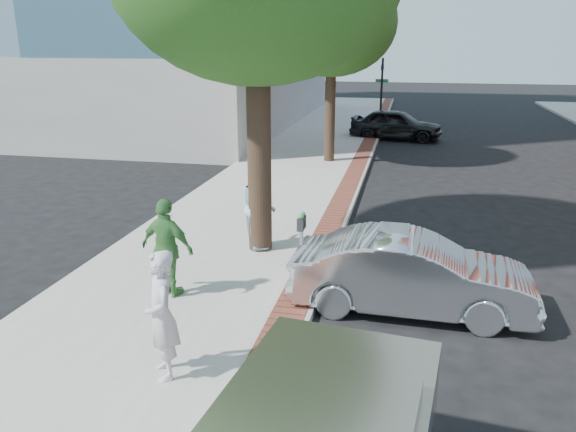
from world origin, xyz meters
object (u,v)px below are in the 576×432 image
(parking_meter, at_px, (301,234))
(person_green, at_px, (167,248))
(sedan_silver, at_px, (411,274))
(bg_car, at_px, (396,124))
(person_gray, at_px, (162,315))
(person_officer, at_px, (259,206))

(parking_meter, bearing_deg, person_green, -158.59)
(sedan_silver, height_order, bg_car, bg_car)
(person_gray, distance_m, bg_car, 21.89)
(person_gray, distance_m, sedan_silver, 4.56)
(person_green, distance_m, bg_car, 19.61)
(person_gray, xyz_separation_m, person_green, (-1.01, 2.45, -0.01))
(sedan_silver, distance_m, bg_car, 18.69)
(parking_meter, relative_size, person_officer, 0.78)
(person_officer, xyz_separation_m, bg_car, (2.54, 16.41, -0.35))
(person_officer, distance_m, sedan_silver, 4.12)
(person_officer, height_order, person_green, person_officer)
(person_gray, relative_size, sedan_silver, 0.43)
(parking_meter, xyz_separation_m, person_green, (-2.30, -0.90, -0.14))
(sedan_silver, bearing_deg, parking_meter, 83.41)
(person_officer, bearing_deg, sedan_silver, -154.82)
(person_officer, height_order, bg_car, person_officer)
(parking_meter, relative_size, sedan_silver, 0.35)
(person_gray, relative_size, person_green, 1.01)
(sedan_silver, bearing_deg, person_officer, 57.58)
(person_gray, relative_size, bg_car, 0.42)
(person_officer, relative_size, sedan_silver, 0.45)
(person_officer, xyz_separation_m, sedan_silver, (3.41, -2.27, -0.40))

